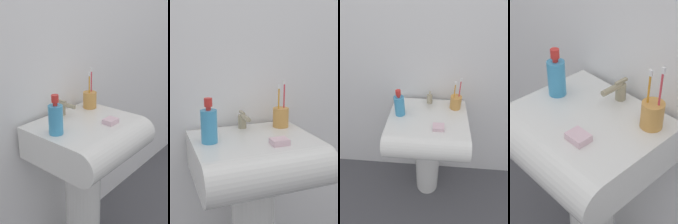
{
  "view_description": "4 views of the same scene",
  "coord_description": "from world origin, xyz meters",
  "views": [
    {
      "loc": [
        -0.98,
        -0.83,
        1.4
      ],
      "look_at": [
        0.01,
        0.0,
        0.9
      ],
      "focal_mm": 45.0,
      "sensor_mm": 36.0,
      "label": 1
    },
    {
      "loc": [
        -0.39,
        -1.06,
        1.25
      ],
      "look_at": [
        0.02,
        0.03,
        0.96
      ],
      "focal_mm": 45.0,
      "sensor_mm": 36.0,
      "label": 2
    },
    {
      "loc": [
        0.05,
        -0.88,
        1.59
      ],
      "look_at": [
        -0.03,
        0.01,
        0.87
      ],
      "focal_mm": 28.0,
      "sensor_mm": 36.0,
      "label": 3
    },
    {
      "loc": [
        0.69,
        -0.64,
        1.55
      ],
      "look_at": [
        0.01,
        0.01,
        0.87
      ],
      "focal_mm": 55.0,
      "sensor_mm": 36.0,
      "label": 4
    }
  ],
  "objects": [
    {
      "name": "wall_back",
      "position": [
        0.0,
        0.24,
        1.2
      ],
      "size": [
        5.0,
        0.05,
        2.4
      ],
      "primitive_type": "cube",
      "color": "white",
      "rests_on": "ground"
    },
    {
      "name": "sink_pedestal",
      "position": [
        0.0,
        0.0,
        0.35
      ],
      "size": [
        0.2,
        0.2,
        0.69
      ],
      "primitive_type": "cylinder",
      "color": "white",
      "rests_on": "ground"
    },
    {
      "name": "sink_basin",
      "position": [
        0.0,
        -0.06,
        0.77
      ],
      "size": [
        0.51,
        0.46,
        0.16
      ],
      "color": "white",
      "rests_on": "sink_pedestal"
    },
    {
      "name": "faucet",
      "position": [
        -0.0,
        0.13,
        0.9
      ],
      "size": [
        0.04,
        0.12,
        0.08
      ],
      "color": "tan",
      "rests_on": "sink_basin"
    },
    {
      "name": "toothbrush_cup",
      "position": [
        0.18,
        0.1,
        0.9
      ],
      "size": [
        0.07,
        0.07,
        0.22
      ],
      "color": "#D19347",
      "rests_on": "sink_basin"
    },
    {
      "name": "soap_bottle",
      "position": [
        -0.18,
        -0.0,
        0.93
      ],
      "size": [
        0.07,
        0.07,
        0.18
      ],
      "color": "#3F99CC",
      "rests_on": "sink_basin"
    },
    {
      "name": "bar_soap",
      "position": [
        0.07,
        -0.12,
        0.87
      ],
      "size": [
        0.07,
        0.06,
        0.02
      ],
      "primitive_type": "cube",
      "color": "silver",
      "rests_on": "sink_basin"
    }
  ]
}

